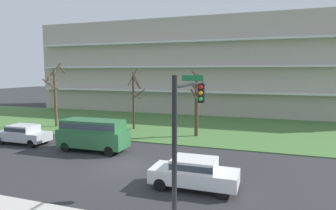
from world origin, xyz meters
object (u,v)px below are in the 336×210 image
object	(u,v)px
tree_center	(196,104)
traffic_signal_mast	(187,122)
tree_far_left	(55,93)
sedan_silver_center_right	(23,133)
sedan_white_near_left	(194,172)
van_green_center_left	(93,133)
tree_left	(134,98)

from	to	relation	value
tree_center	traffic_signal_mast	size ratio (longest dim) A/B	1.03
tree_far_left	sedan_silver_center_right	xyz separation A→B (m)	(2.48, -6.96, -2.75)
tree_center	sedan_white_near_left	size ratio (longest dim) A/B	1.36
sedan_white_near_left	tree_center	bearing A→B (deg)	102.52
sedan_white_near_left	traffic_signal_mast	xyz separation A→B (m)	(0.39, -3.01, 3.08)
tree_center	traffic_signal_mast	distance (m)	14.99
tree_far_left	van_green_center_left	world-z (taller)	tree_far_left
tree_far_left	tree_center	world-z (taller)	tree_far_left
tree_left	traffic_signal_mast	distance (m)	18.64
sedan_white_near_left	van_green_center_left	distance (m)	9.91
sedan_white_near_left	tree_left	bearing A→B (deg)	125.92
sedan_white_near_left	sedan_silver_center_right	xyz separation A→B (m)	(-15.48, 4.50, 0.00)
tree_center	traffic_signal_mast	xyz separation A→B (m)	(3.02, -14.65, 0.93)
tree_center	tree_left	bearing A→B (deg)	169.87
tree_left	tree_center	xyz separation A→B (m)	(6.75, -1.21, -0.21)
tree_left	traffic_signal_mast	size ratio (longest dim) A/B	1.08
tree_center	sedan_silver_center_right	bearing A→B (deg)	-150.92
tree_far_left	tree_center	xyz separation A→B (m)	(15.34, 0.19, -0.60)
van_green_center_left	traffic_signal_mast	xyz separation A→B (m)	(9.21, -7.51, 2.56)
tree_far_left	sedan_white_near_left	xyz separation A→B (m)	(17.96, -11.46, -2.75)
van_green_center_left	sedan_silver_center_right	distance (m)	6.68
van_green_center_left	sedan_silver_center_right	size ratio (longest dim) A/B	1.18
tree_far_left	van_green_center_left	distance (m)	11.71
tree_left	sedan_silver_center_right	world-z (taller)	tree_left
traffic_signal_mast	tree_left	bearing A→B (deg)	121.62
tree_far_left	traffic_signal_mast	bearing A→B (deg)	-38.24
tree_center	sedan_silver_center_right	size ratio (longest dim) A/B	1.36
van_green_center_left	traffic_signal_mast	bearing A→B (deg)	140.05
tree_far_left	sedan_silver_center_right	bearing A→B (deg)	-70.36
traffic_signal_mast	van_green_center_left	bearing A→B (deg)	140.82
sedan_silver_center_right	traffic_signal_mast	bearing A→B (deg)	154.24
sedan_silver_center_right	van_green_center_left	bearing A→B (deg)	179.55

